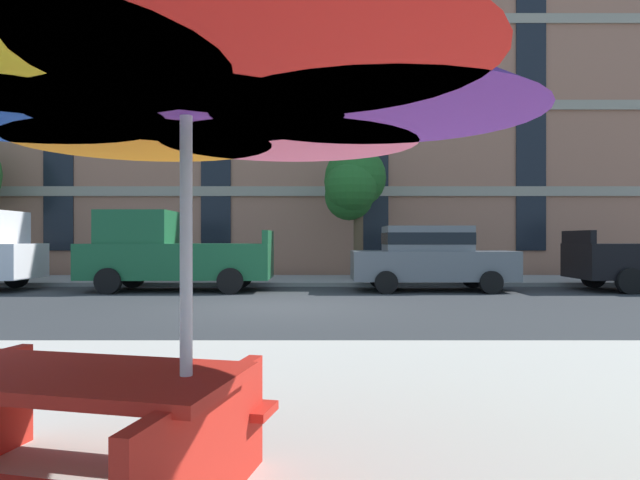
% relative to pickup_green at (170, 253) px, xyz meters
% --- Properties ---
extents(ground_plane, '(120.00, 120.00, 0.00)m').
position_rel_pickup_green_xyz_m(ground_plane, '(3.20, -3.70, -1.03)').
color(ground_plane, '#2D3033').
extents(sidewalk_far, '(56.00, 3.60, 0.12)m').
position_rel_pickup_green_xyz_m(sidewalk_far, '(3.20, 3.10, -0.97)').
color(sidewalk_far, gray).
rests_on(sidewalk_far, ground).
extents(apartment_building, '(46.70, 12.08, 16.00)m').
position_rel_pickup_green_xyz_m(apartment_building, '(3.20, 11.29, 6.97)').
color(apartment_building, '#A87056').
rests_on(apartment_building, ground).
extents(pickup_green, '(5.10, 2.12, 2.20)m').
position_rel_pickup_green_xyz_m(pickup_green, '(0.00, 0.00, 0.00)').
color(pickup_green, '#195933').
rests_on(pickup_green, ground).
extents(sedan_gray, '(4.40, 1.98, 1.78)m').
position_rel_pickup_green_xyz_m(sedan_gray, '(7.17, -0.00, -0.08)').
color(sedan_gray, slate).
rests_on(sedan_gray, ground).
extents(street_tree_middle, '(2.09, 2.31, 4.53)m').
position_rel_pickup_green_xyz_m(street_tree_middle, '(5.22, 3.25, 2.23)').
color(street_tree_middle, brown).
rests_on(street_tree_middle, ground).
extents(patio_umbrella, '(3.38, 3.14, 2.54)m').
position_rel_pickup_green_xyz_m(patio_umbrella, '(3.51, -12.70, 1.21)').
color(patio_umbrella, silver).
rests_on(patio_umbrella, ground).
extents(picnic_table, '(2.09, 1.88, 0.77)m').
position_rel_pickup_green_xyz_m(picnic_table, '(2.85, -12.59, -0.54)').
color(picnic_table, red).
rests_on(picnic_table, ground).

